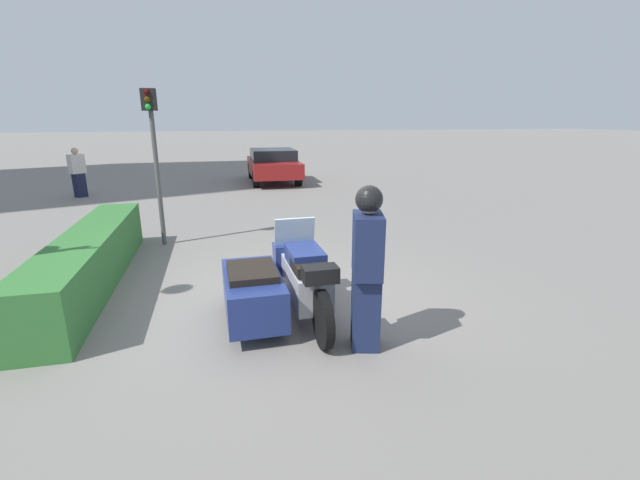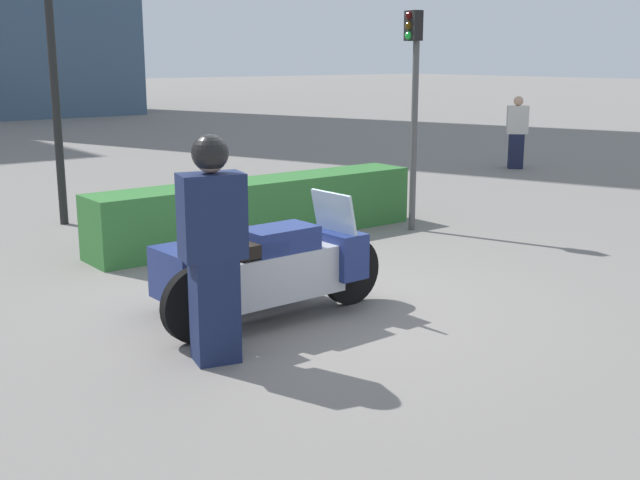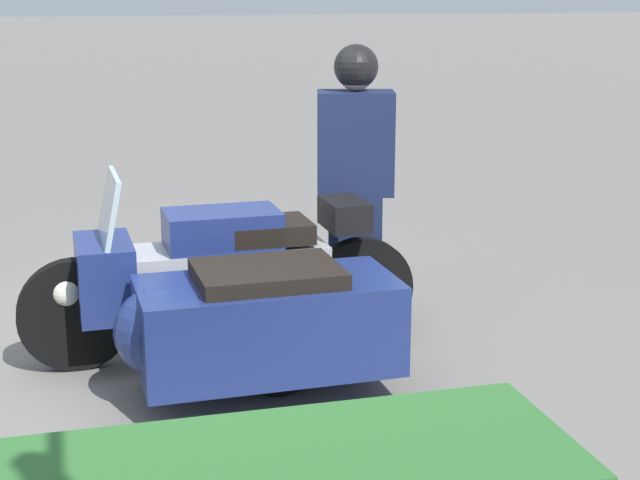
{
  "view_description": "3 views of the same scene",
  "coord_description": "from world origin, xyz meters",
  "px_view_note": "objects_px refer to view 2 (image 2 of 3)",
  "views": [
    {
      "loc": [
        -5.57,
        0.74,
        2.52
      ],
      "look_at": [
        0.25,
        -0.64,
        0.8
      ],
      "focal_mm": 24.0,
      "sensor_mm": 36.0,
      "label": 1
    },
    {
      "loc": [
        -4.56,
        -6.17,
        2.43
      ],
      "look_at": [
        -0.46,
        -0.9,
        0.9
      ],
      "focal_mm": 45.0,
      "sensor_mm": 36.0,
      "label": 2
    },
    {
      "loc": [
        0.45,
        5.39,
        2.19
      ],
      "look_at": [
        -0.99,
        -0.01,
        0.76
      ],
      "focal_mm": 55.0,
      "sensor_mm": 36.0,
      "label": 3
    }
  ],
  "objects_px": {
    "police_motorcycle": "(259,264)",
    "traffic_light_near": "(413,87)",
    "pedestrian_bystander": "(517,133)",
    "hedge_bush_curbside": "(260,209)",
    "officer_rider": "(213,244)"
  },
  "relations": [
    {
      "from": "officer_rider",
      "to": "pedestrian_bystander",
      "type": "xyz_separation_m",
      "value": [
        11.19,
        5.93,
        -0.18
      ]
    },
    {
      "from": "traffic_light_near",
      "to": "pedestrian_bystander",
      "type": "bearing_deg",
      "value": -143.23
    },
    {
      "from": "traffic_light_near",
      "to": "pedestrian_bystander",
      "type": "distance_m",
      "value": 7.28
    },
    {
      "from": "officer_rider",
      "to": "pedestrian_bystander",
      "type": "bearing_deg",
      "value": 132.23
    },
    {
      "from": "hedge_bush_curbside",
      "to": "pedestrian_bystander",
      "type": "height_order",
      "value": "pedestrian_bystander"
    },
    {
      "from": "officer_rider",
      "to": "police_motorcycle",
      "type": "bearing_deg",
      "value": 145.25
    },
    {
      "from": "police_motorcycle",
      "to": "traffic_light_near",
      "type": "relative_size",
      "value": 0.8
    },
    {
      "from": "traffic_light_near",
      "to": "pedestrian_bystander",
      "type": "relative_size",
      "value": 1.92
    },
    {
      "from": "hedge_bush_curbside",
      "to": "pedestrian_bystander",
      "type": "bearing_deg",
      "value": 16.01
    },
    {
      "from": "police_motorcycle",
      "to": "pedestrian_bystander",
      "type": "bearing_deg",
      "value": 25.07
    },
    {
      "from": "officer_rider",
      "to": "pedestrian_bystander",
      "type": "relative_size",
      "value": 1.16
    },
    {
      "from": "police_motorcycle",
      "to": "pedestrian_bystander",
      "type": "height_order",
      "value": "pedestrian_bystander"
    },
    {
      "from": "hedge_bush_curbside",
      "to": "pedestrian_bystander",
      "type": "xyz_separation_m",
      "value": [
        8.41,
        2.41,
        0.39
      ]
    },
    {
      "from": "hedge_bush_curbside",
      "to": "traffic_light_near",
      "type": "xyz_separation_m",
      "value": [
        2.01,
        -0.84,
        1.62
      ]
    },
    {
      "from": "police_motorcycle",
      "to": "officer_rider",
      "type": "bearing_deg",
      "value": -140.41
    }
  ]
}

